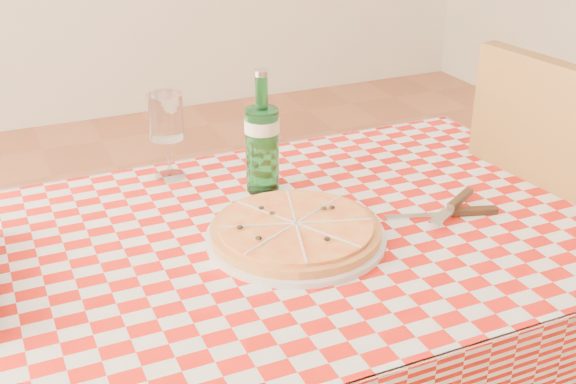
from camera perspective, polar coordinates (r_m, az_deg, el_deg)
name	(u,v)px	position (r m, az deg, el deg)	size (l,w,h in m)	color
dining_table	(308,270)	(1.52, 1.62, -6.15)	(1.20, 0.80, 0.75)	brown
tablecloth	(309,230)	(1.48, 1.66, -3.03)	(1.30, 0.90, 0.01)	#AC130A
chair_near	(569,235)	(1.91, 21.33, -3.16)	(0.51, 0.51, 1.04)	brown
pizza_plate	(296,229)	(1.42, 0.61, -2.98)	(0.36, 0.36, 0.05)	#C68142
water_bottle	(262,132)	(1.59, -2.07, 4.79)	(0.08, 0.08, 0.28)	#1A682B
wine_glass	(167,137)	(1.68, -9.51, 4.35)	(0.08, 0.08, 0.20)	white
cutlery	(450,210)	(1.56, 12.71, -1.36)	(0.26, 0.21, 0.03)	silver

